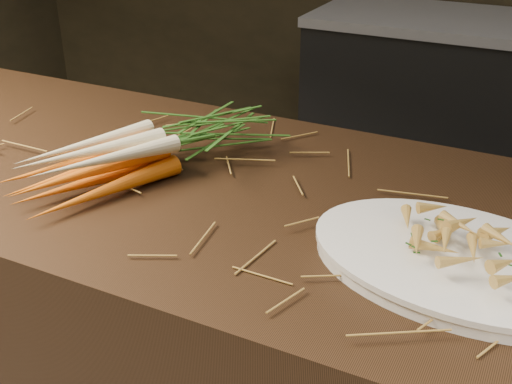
# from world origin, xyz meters

# --- Properties ---
(straw_bedding) EXTENTS (1.40, 0.60, 0.02)m
(straw_bedding) POSITION_xyz_m (0.00, 0.30, 0.91)
(straw_bedding) COLOR olive
(straw_bedding) RESTS_ON main_counter
(root_veg_bunch) EXTENTS (0.35, 0.54, 0.10)m
(root_veg_bunch) POSITION_xyz_m (-0.21, 0.31, 0.95)
(root_veg_bunch) COLOR #EE591C
(root_veg_bunch) RESTS_ON main_counter
(serving_platter) EXTENTS (0.44, 0.32, 0.02)m
(serving_platter) POSITION_xyz_m (0.34, 0.21, 0.91)
(serving_platter) COLOR white
(serving_platter) RESTS_ON main_counter
(roasted_veg_heap) EXTENTS (0.22, 0.17, 0.05)m
(roasted_veg_heap) POSITION_xyz_m (0.34, 0.21, 0.95)
(roasted_veg_heap) COLOR #A67530
(roasted_veg_heap) RESTS_ON serving_platter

